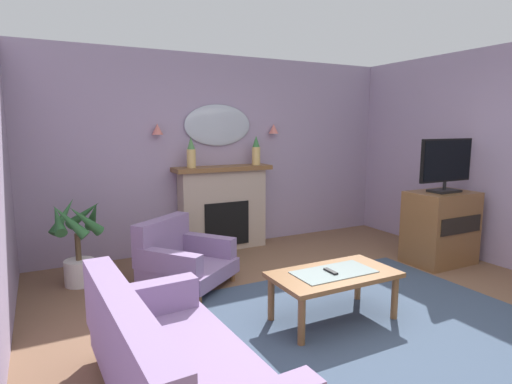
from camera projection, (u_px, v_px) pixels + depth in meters
floor at (365, 338)px, 3.49m from camera, size 6.22×6.90×0.10m
wall_back at (223, 153)px, 5.91m from camera, size 6.22×0.10×2.65m
patterned_rug at (350, 322)px, 3.66m from camera, size 3.20×2.40×0.01m
fireplace at (223, 209)px, 5.78m from camera, size 1.36×0.36×1.16m
mantel_vase_right at (191, 153)px, 5.43m from camera, size 0.12×0.12×0.40m
mantel_vase_centre at (256, 151)px, 5.87m from camera, size 0.12×0.12×0.41m
wall_mirror at (218, 125)px, 5.73m from camera, size 0.96×0.06×0.56m
wall_sconce_left at (157, 129)px, 5.31m from camera, size 0.14×0.14×0.14m
wall_sconce_right at (274, 129)px, 6.08m from camera, size 0.14×0.14×0.14m
coffee_table at (334, 279)px, 3.65m from camera, size 1.10×0.60×0.45m
tv_remote at (331, 272)px, 3.62m from camera, size 0.04×0.16×0.02m
floral_couch at (168, 362)px, 2.48m from camera, size 0.94×1.75×0.76m
armchair_near_fireplace at (181, 258)px, 4.48m from camera, size 1.13×1.14×0.71m
tv_cabinet at (440, 228)px, 5.21m from camera, size 0.80×0.57×0.90m
tv_flatscreen at (446, 164)px, 5.06m from camera, size 0.84×0.24×0.65m
potted_plant_corner_palm at (77, 241)px, 4.46m from camera, size 0.60×0.61×0.95m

